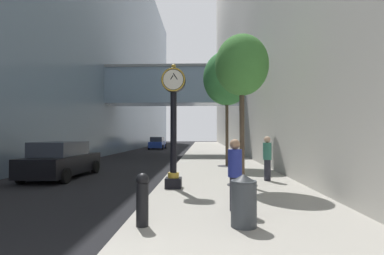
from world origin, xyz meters
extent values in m
plane|color=black|center=(0.00, 27.00, 0.00)|extent=(110.00, 110.00, 0.00)
cube|color=#9E998E|center=(2.67, 30.00, 0.07)|extent=(5.35, 80.00, 0.14)
cube|color=slate|center=(-11.76, 30.00, 13.72)|extent=(9.00, 80.00, 27.45)
cube|color=#758EA8|center=(-0.96, 25.24, 6.50)|extent=(13.21, 3.20, 3.28)
cube|color=gray|center=(-0.96, 25.24, 8.26)|extent=(13.21, 3.40, 0.24)
cube|color=black|center=(0.63, 7.56, 0.32)|extent=(0.55, 0.55, 0.35)
cylinder|color=gold|center=(0.63, 7.56, 0.58)|extent=(0.39, 0.38, 0.18)
cylinder|color=black|center=(0.63, 7.56, 2.06)|extent=(0.22, 0.22, 2.79)
cylinder|color=black|center=(0.63, 7.56, 3.88)|extent=(0.84, 0.28, 0.84)
torus|color=gold|center=(0.63, 7.41, 3.88)|extent=(0.82, 0.05, 0.82)
cylinder|color=silver|center=(0.63, 7.41, 3.88)|extent=(0.69, 0.01, 0.69)
cylinder|color=silver|center=(0.63, 7.71, 3.88)|extent=(0.69, 0.01, 0.69)
sphere|color=gold|center=(0.63, 7.56, 4.37)|extent=(0.16, 0.16, 0.16)
cube|color=black|center=(0.59, 7.40, 3.95)|extent=(0.11, 0.01, 0.16)
cube|color=black|center=(0.70, 7.40, 3.99)|extent=(0.17, 0.01, 0.23)
cylinder|color=black|center=(0.41, 3.35, 0.58)|extent=(0.25, 0.25, 0.87)
sphere|color=black|center=(0.41, 3.35, 1.08)|extent=(0.26, 0.26, 0.26)
cylinder|color=black|center=(0.41, 9.61, 0.58)|extent=(0.25, 0.25, 0.87)
sphere|color=black|center=(0.41, 9.61, 1.08)|extent=(0.26, 0.26, 0.26)
cylinder|color=#333335|center=(3.09, 8.17, 0.15)|extent=(1.10, 1.10, 0.02)
cylinder|color=#4C3D2D|center=(3.09, 8.17, 1.97)|extent=(0.18, 0.18, 3.67)
ellipsoid|color=#428438|center=(3.09, 8.17, 4.54)|extent=(1.95, 1.95, 2.25)
cylinder|color=#333335|center=(3.09, 14.54, 0.15)|extent=(1.10, 1.10, 0.02)
cylinder|color=#4C3D2D|center=(3.09, 14.54, 2.19)|extent=(0.18, 0.18, 4.11)
ellipsoid|color=#387F3D|center=(3.09, 14.54, 5.29)|extent=(2.77, 2.77, 3.19)
cylinder|color=#383D42|center=(2.46, 3.39, 0.60)|extent=(0.52, 0.52, 0.92)
cone|color=#272A2E|center=(2.46, 3.39, 1.11)|extent=(0.53, 0.53, 0.16)
cylinder|color=#23232D|center=(4.24, 9.25, 0.56)|extent=(0.28, 0.28, 0.84)
cylinder|color=#337560|center=(4.24, 9.25, 1.32)|extent=(0.37, 0.37, 0.68)
sphere|color=tan|center=(4.24, 9.25, 1.79)|extent=(0.26, 0.26, 0.26)
cylinder|color=#23232D|center=(2.42, 4.59, 0.55)|extent=(0.31, 0.31, 0.82)
cylinder|color=navy|center=(2.42, 4.59, 1.29)|extent=(0.40, 0.40, 0.66)
sphere|color=#9E7556|center=(2.42, 4.59, 1.75)|extent=(0.25, 0.25, 0.25)
cube|color=black|center=(-4.81, 10.71, 0.62)|extent=(1.93, 4.67, 0.80)
cube|color=#282D38|center=(-4.81, 10.48, 1.33)|extent=(1.67, 2.63, 0.66)
cylinder|color=black|center=(-5.70, 12.30, 0.32)|extent=(0.23, 0.64, 0.64)
cylinder|color=black|center=(-3.85, 12.27, 0.32)|extent=(0.23, 0.64, 0.64)
cylinder|color=black|center=(-5.76, 9.15, 0.32)|extent=(0.23, 0.64, 0.64)
cylinder|color=black|center=(-3.91, 9.11, 0.32)|extent=(0.23, 0.64, 0.64)
cube|color=navy|center=(-4.37, 36.75, 0.62)|extent=(1.84, 4.04, 0.80)
cube|color=#282D38|center=(-4.38, 36.55, 1.32)|extent=(1.60, 2.27, 0.65)
cylinder|color=black|center=(-5.25, 38.13, 0.32)|extent=(0.23, 0.64, 0.64)
cylinder|color=black|center=(-3.46, 38.10, 0.32)|extent=(0.23, 0.64, 0.64)
cylinder|color=black|center=(-5.29, 35.40, 0.32)|extent=(0.23, 0.64, 0.64)
cylinder|color=black|center=(-3.50, 35.37, 0.32)|extent=(0.23, 0.64, 0.64)
camera|label=1|loc=(1.61, -2.54, 1.99)|focal=27.29mm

